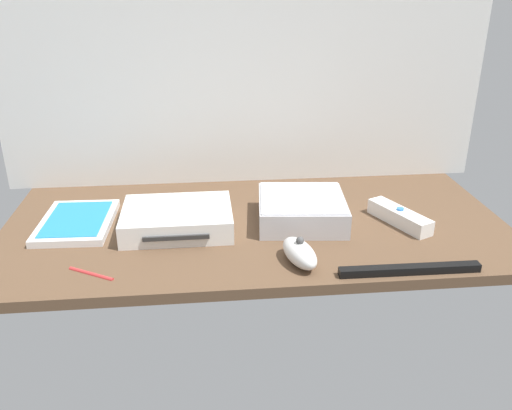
{
  "coord_description": "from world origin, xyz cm",
  "views": [
    {
      "loc": [
        -9.7,
        -95.81,
        46.17
      ],
      "look_at": [
        0.0,
        0.0,
        4.0
      ],
      "focal_mm": 37.42,
      "sensor_mm": 36.0,
      "label": 1
    }
  ],
  "objects_px": {
    "mini_computer": "(301,208)",
    "remote_wand": "(399,217)",
    "game_case": "(77,222)",
    "remote_nunchuk": "(300,253)",
    "game_console": "(177,219)",
    "stylus_pen": "(91,272)",
    "sensor_bar": "(410,270)"
  },
  "relations": [
    {
      "from": "mini_computer",
      "to": "remote_wand",
      "type": "relative_size",
      "value": 1.24
    },
    {
      "from": "game_case",
      "to": "remote_wand",
      "type": "bearing_deg",
      "value": -3.07
    },
    {
      "from": "remote_wand",
      "to": "remote_nunchuk",
      "type": "xyz_separation_m",
      "value": [
        -0.23,
        -0.14,
        0.01
      ]
    },
    {
      "from": "game_console",
      "to": "stylus_pen",
      "type": "bearing_deg",
      "value": -131.58
    },
    {
      "from": "remote_nunchuk",
      "to": "sensor_bar",
      "type": "xyz_separation_m",
      "value": [
        0.18,
        -0.05,
        -0.01
      ]
    },
    {
      "from": "remote_nunchuk",
      "to": "stylus_pen",
      "type": "bearing_deg",
      "value": 164.6
    },
    {
      "from": "remote_nunchuk",
      "to": "stylus_pen",
      "type": "height_order",
      "value": "remote_nunchuk"
    },
    {
      "from": "game_case",
      "to": "remote_nunchuk",
      "type": "distance_m",
      "value": 0.46
    },
    {
      "from": "sensor_bar",
      "to": "mini_computer",
      "type": "bearing_deg",
      "value": 123.48
    },
    {
      "from": "mini_computer",
      "to": "remote_nunchuk",
      "type": "distance_m",
      "value": 0.17
    },
    {
      "from": "mini_computer",
      "to": "stylus_pen",
      "type": "relative_size",
      "value": 2.07
    },
    {
      "from": "mini_computer",
      "to": "stylus_pen",
      "type": "xyz_separation_m",
      "value": [
        -0.39,
        -0.17,
        -0.02
      ]
    },
    {
      "from": "game_console",
      "to": "remote_wand",
      "type": "relative_size",
      "value": 1.41
    },
    {
      "from": "mini_computer",
      "to": "stylus_pen",
      "type": "bearing_deg",
      "value": -155.87
    },
    {
      "from": "mini_computer",
      "to": "sensor_bar",
      "type": "xyz_separation_m",
      "value": [
        0.14,
        -0.22,
        -0.02
      ]
    },
    {
      "from": "game_console",
      "to": "stylus_pen",
      "type": "relative_size",
      "value": 2.34
    },
    {
      "from": "game_console",
      "to": "remote_nunchuk",
      "type": "bearing_deg",
      "value": -36.66
    },
    {
      "from": "game_console",
      "to": "remote_wand",
      "type": "height_order",
      "value": "game_console"
    },
    {
      "from": "game_console",
      "to": "remote_wand",
      "type": "distance_m",
      "value": 0.44
    },
    {
      "from": "game_case",
      "to": "sensor_bar",
      "type": "height_order",
      "value": "game_case"
    },
    {
      "from": "remote_wand",
      "to": "game_case",
      "type": "bearing_deg",
      "value": 150.48
    },
    {
      "from": "game_console",
      "to": "stylus_pen",
      "type": "height_order",
      "value": "game_console"
    },
    {
      "from": "sensor_bar",
      "to": "stylus_pen",
      "type": "xyz_separation_m",
      "value": [
        -0.53,
        0.05,
        -0.0
      ]
    },
    {
      "from": "game_case",
      "to": "remote_nunchuk",
      "type": "bearing_deg",
      "value": -23.07
    },
    {
      "from": "mini_computer",
      "to": "remote_nunchuk",
      "type": "bearing_deg",
      "value": -101.07
    },
    {
      "from": "remote_nunchuk",
      "to": "sensor_bar",
      "type": "distance_m",
      "value": 0.19
    },
    {
      "from": "game_console",
      "to": "stylus_pen",
      "type": "distance_m",
      "value": 0.21
    },
    {
      "from": "remote_nunchuk",
      "to": "stylus_pen",
      "type": "xyz_separation_m",
      "value": [
        -0.35,
        -0.0,
        -0.02
      ]
    },
    {
      "from": "remote_wand",
      "to": "remote_nunchuk",
      "type": "height_order",
      "value": "remote_nunchuk"
    },
    {
      "from": "game_console",
      "to": "game_case",
      "type": "height_order",
      "value": "game_console"
    },
    {
      "from": "game_console",
      "to": "sensor_bar",
      "type": "height_order",
      "value": "game_console"
    },
    {
      "from": "game_case",
      "to": "stylus_pen",
      "type": "bearing_deg",
      "value": -70.55
    }
  ]
}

